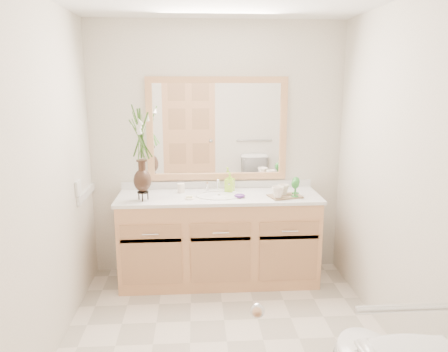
{
  "coord_description": "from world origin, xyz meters",
  "views": [
    {
      "loc": [
        -0.21,
        -2.83,
        1.86
      ],
      "look_at": [
        0.02,
        0.65,
        1.09
      ],
      "focal_mm": 35.0,
      "sensor_mm": 36.0,
      "label": 1
    }
  ],
  "objects": [
    {
      "name": "grab_bar",
      "position": [
        0.7,
        -1.27,
        0.95
      ],
      "size": [
        0.55,
        0.03,
        0.03
      ],
      "primitive_type": "cylinder",
      "rotation": [
        0.0,
        1.57,
        0.0
      ],
      "color": "silver",
      "rests_on": "wall_front"
    },
    {
      "name": "soap_dish",
      "position": [
        -0.27,
        0.9,
        0.84
      ],
      "size": [
        0.09,
        0.09,
        0.03
      ],
      "color": "white",
      "rests_on": "counter"
    },
    {
      "name": "purple_dish",
      "position": [
        0.18,
        0.92,
        0.85
      ],
      "size": [
        0.12,
        0.11,
        0.03
      ],
      "primitive_type": "ellipsoid",
      "rotation": [
        0.0,
        0.0,
        0.34
      ],
      "color": "#542775",
      "rests_on": "counter"
    },
    {
      "name": "mug_left",
      "position": [
        0.51,
        0.85,
        0.9
      ],
      "size": [
        0.12,
        0.11,
        0.11
      ],
      "primitive_type": "imported",
      "rotation": [
        0.0,
        0.0,
        -0.16
      ],
      "color": "white",
      "rests_on": "tray"
    },
    {
      "name": "mirror",
      "position": [
        0.0,
        1.28,
        1.41
      ],
      "size": [
        1.32,
        0.04,
        0.97
      ],
      "color": "white",
      "rests_on": "wall_back"
    },
    {
      "name": "tumbler",
      "position": [
        -0.35,
        1.13,
        0.87
      ],
      "size": [
        0.07,
        0.07,
        0.09
      ],
      "primitive_type": "cylinder",
      "color": "white",
      "rests_on": "counter"
    },
    {
      "name": "mug_right",
      "position": [
        0.58,
        0.95,
        0.89
      ],
      "size": [
        0.1,
        0.1,
        0.1
      ],
      "primitive_type": "imported",
      "rotation": [
        0.0,
        0.0,
        0.03
      ],
      "color": "white",
      "rests_on": "tray"
    },
    {
      "name": "vanity",
      "position": [
        0.0,
        1.01,
        0.4
      ],
      "size": [
        1.8,
        0.55,
        0.8
      ],
      "color": "tan",
      "rests_on": "floor"
    },
    {
      "name": "tray",
      "position": [
        0.59,
        0.91,
        0.84
      ],
      "size": [
        0.32,
        0.25,
        0.01
      ],
      "primitive_type": "cube",
      "rotation": [
        0.0,
        0.0,
        0.26
      ],
      "color": "brown",
      "rests_on": "counter"
    },
    {
      "name": "flower_vase",
      "position": [
        -0.67,
        0.89,
        1.33
      ],
      "size": [
        0.18,
        0.18,
        0.74
      ],
      "rotation": [
        0.0,
        0.0,
        0.41
      ],
      "color": "black",
      "rests_on": "counter"
    },
    {
      "name": "wall_back",
      "position": [
        0.0,
        1.3,
        1.2
      ],
      "size": [
        2.4,
        0.02,
        2.4
      ],
      "primitive_type": "cube",
      "color": "silver",
      "rests_on": "floor"
    },
    {
      "name": "floor",
      "position": [
        0.0,
        0.0,
        0.0
      ],
      "size": [
        2.6,
        2.6,
        0.0
      ],
      "primitive_type": "plane",
      "color": "beige",
      "rests_on": "ground"
    },
    {
      "name": "wall_left",
      "position": [
        -1.2,
        0.0,
        1.2
      ],
      "size": [
        0.02,
        2.6,
        2.4
      ],
      "primitive_type": "cube",
      "color": "silver",
      "rests_on": "floor"
    },
    {
      "name": "door",
      "position": [
        -0.3,
        -1.29,
        1.0
      ],
      "size": [
        0.8,
        0.03,
        2.0
      ],
      "primitive_type": "cube",
      "color": "tan",
      "rests_on": "floor"
    },
    {
      "name": "soap_bottle",
      "position": [
        0.11,
        1.15,
        0.91
      ],
      "size": [
        0.1,
        0.1,
        0.16
      ],
      "primitive_type": "imported",
      "rotation": [
        0.0,
        0.0,
        -0.38
      ],
      "color": "#A9EB37",
      "rests_on": "counter"
    },
    {
      "name": "sink",
      "position": [
        0.0,
        1.0,
        0.78
      ],
      "size": [
        0.38,
        0.34,
        0.23
      ],
      "color": "white",
      "rests_on": "counter"
    },
    {
      "name": "goblet_back",
      "position": [
        0.7,
        0.98,
        0.95
      ],
      "size": [
        0.07,
        0.07,
        0.16
      ],
      "color": "#287A2A",
      "rests_on": "tray"
    },
    {
      "name": "goblet_front",
      "position": [
        0.67,
        0.87,
        0.95
      ],
      "size": [
        0.07,
        0.07,
        0.16
      ],
      "color": "#287A2A",
      "rests_on": "tray"
    },
    {
      "name": "wall_right",
      "position": [
        1.2,
        0.0,
        1.2
      ],
      "size": [
        0.02,
        2.6,
        2.4
      ],
      "primitive_type": "cube",
      "color": "silver",
      "rests_on": "floor"
    },
    {
      "name": "switch_plate",
      "position": [
        -1.19,
        0.76,
        0.98
      ],
      "size": [
        0.02,
        0.12,
        0.12
      ],
      "primitive_type": "cube",
      "color": "white",
      "rests_on": "wall_left"
    },
    {
      "name": "wall_front",
      "position": [
        0.0,
        -1.3,
        1.2
      ],
      "size": [
        2.4,
        0.02,
        2.4
      ],
      "primitive_type": "cube",
      "color": "silver",
      "rests_on": "floor"
    },
    {
      "name": "counter",
      "position": [
        0.0,
        1.01,
        0.82
      ],
      "size": [
        1.84,
        0.57,
        0.03
      ],
      "primitive_type": "cube",
      "color": "white",
      "rests_on": "vanity"
    }
  ]
}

